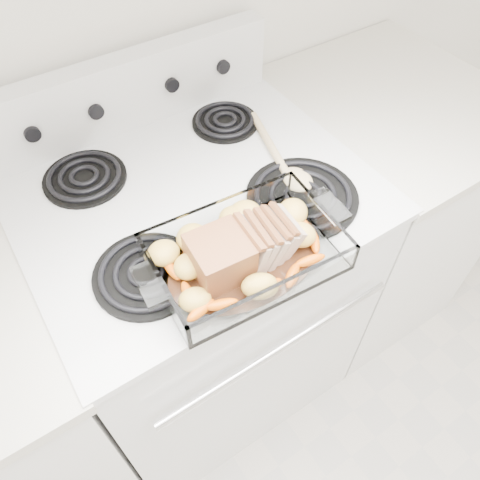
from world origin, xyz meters
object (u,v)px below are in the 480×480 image
electric_range (204,296)px  counter_right (366,210)px  baking_dish (246,256)px  pork_roast (236,252)px

electric_range → counter_right: 0.67m
baking_dish → pork_roast: (-0.02, 0.00, 0.03)m
electric_range → pork_roast: 0.57m
electric_range → pork_roast: (-0.04, -0.24, 0.51)m
electric_range → baking_dish: electric_range is taller
counter_right → electric_range: bearing=179.9°
electric_range → baking_dish: size_ratio=3.17×
electric_range → counter_right: bearing=-0.1°
counter_right → pork_roast: bearing=-160.9°
pork_roast → baking_dish: bearing=-12.9°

